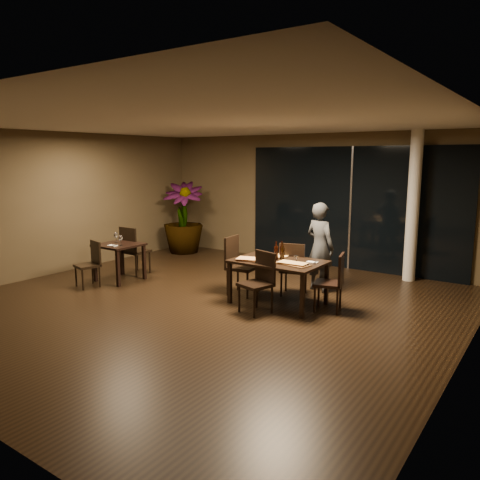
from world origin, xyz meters
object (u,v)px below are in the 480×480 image
object	(u,v)px
side_table	(119,250)
potted_plant	(183,218)
chair_main_far	(293,266)
chair_main_near	(260,279)
chair_side_near	(91,261)
bottle_a	(276,251)
diner	(320,247)
bottle_b	(283,252)
chair_main_right	(334,279)
chair_side_far	(133,248)
chair_main_left	(238,262)
main_table	(278,265)
bottle_c	(282,250)

from	to	relation	value
side_table	potted_plant	distance (m)	3.00
chair_main_far	chair_main_near	size ratio (longest dim) A/B	1.00
chair_side_near	bottle_a	bearing A→B (deg)	33.03
diner	bottle_b	distance (m)	1.11
bottle_a	chair_main_right	bearing A→B (deg)	8.16
chair_side_far	chair_main_left	bearing A→B (deg)	-177.63
chair_main_right	potted_plant	bearing A→B (deg)	-128.34
main_table	side_table	world-z (taller)	same
side_table	bottle_c	bearing A→B (deg)	10.39
diner	bottle_b	world-z (taller)	diner
chair_main_far	chair_main_right	size ratio (longest dim) A/B	1.03
chair_main_left	chair_main_right	size ratio (longest dim) A/B	1.11
side_table	chair_main_right	size ratio (longest dim) A/B	0.85
chair_side_near	diner	xyz separation A→B (m)	(3.74, 2.23, 0.34)
diner	bottle_a	size ratio (longest dim) A/B	5.22
potted_plant	bottle_a	bearing A→B (deg)	-29.24
main_table	chair_main_right	world-z (taller)	chair_main_right
diner	chair_main_far	bearing A→B (deg)	84.03
bottle_c	bottle_b	bearing A→B (deg)	-53.23
chair_main_near	bottle_a	distance (m)	0.67
chair_main_left	chair_side_near	distance (m)	2.88
chair_side_far	bottle_b	size ratio (longest dim) A/B	3.42
chair_side_near	diner	distance (m)	4.37
chair_main_right	bottle_a	distance (m)	1.07
diner	bottle_c	bearing A→B (deg)	92.32
diner	main_table	bearing A→B (deg)	93.99
bottle_a	chair_side_near	bearing A→B (deg)	-161.83
bottle_a	chair_main_left	bearing A→B (deg)	175.31
chair_main_left	chair_main_far	bearing A→B (deg)	-71.68
chair_main_far	bottle_b	bearing A→B (deg)	81.07
potted_plant	bottle_c	world-z (taller)	potted_plant
diner	bottle_a	distance (m)	1.14
chair_main_near	chair_side_far	bearing A→B (deg)	-172.41
chair_main_near	potted_plant	world-z (taller)	potted_plant
chair_main_right	potted_plant	size ratio (longest dim) A/B	0.52
side_table	chair_main_far	bearing A→B (deg)	16.87
chair_main_near	side_table	bearing A→B (deg)	-164.60
chair_main_far	chair_main_left	size ratio (longest dim) A/B	0.93
side_table	chair_main_far	size ratio (longest dim) A/B	0.82
potted_plant	bottle_b	distance (m)	4.90
chair_main_far	bottle_c	distance (m)	0.54
main_table	potted_plant	bearing A→B (deg)	150.83
bottle_b	bottle_c	bearing A→B (deg)	126.77
chair_main_far	potted_plant	size ratio (longest dim) A/B	0.53
chair_main_far	chair_main_near	xyz separation A→B (m)	(-0.02, -1.07, 0.00)
chair_side_far	chair_side_near	xyz separation A→B (m)	(0.02, -1.09, -0.08)
chair_main_left	diner	size ratio (longest dim) A/B	0.64
diner	bottle_b	size ratio (longest dim) A/B	5.52
bottle_c	bottle_a	bearing A→B (deg)	-119.80
chair_main_far	chair_side_far	distance (m)	3.58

